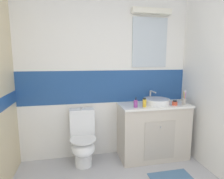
# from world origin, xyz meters

# --- Properties ---
(wall_back_tiled) EXTENTS (3.20, 0.20, 2.50)m
(wall_back_tiled) POSITION_xyz_m (0.01, 2.45, 1.26)
(wall_back_tiled) COLOR white
(wall_back_tiled) RESTS_ON ground_plane
(vanity_cabinet) EXTENTS (1.05, 0.51, 0.85)m
(vanity_cabinet) POSITION_xyz_m (0.69, 2.16, 0.43)
(vanity_cabinet) COLOR beige
(vanity_cabinet) RESTS_ON ground_plane
(sink_basin) EXTENTS (0.40, 0.44, 0.18)m
(sink_basin) POSITION_xyz_m (0.73, 2.15, 0.89)
(sink_basin) COLOR white
(sink_basin) RESTS_ON vanity_cabinet
(toilet) EXTENTS (0.37, 0.50, 0.81)m
(toilet) POSITION_xyz_m (-0.39, 2.16, 0.37)
(toilet) COLOR white
(toilet) RESTS_ON ground_plane
(toothbrush_cup) EXTENTS (0.06, 0.06, 0.22)m
(toothbrush_cup) POSITION_xyz_m (1.11, 2.02, 0.91)
(toothbrush_cup) COLOR #B2ADA3
(toothbrush_cup) RESTS_ON vanity_cabinet
(soap_dispenser) EXTENTS (0.06, 0.06, 0.14)m
(soap_dispenser) POSITION_xyz_m (0.35, 2.02, 0.90)
(soap_dispenser) COLOR #993F99
(soap_dispenser) RESTS_ON vanity_cabinet
(hair_gel_jar) EXTENTS (0.08, 0.08, 0.07)m
(hair_gel_jar) POSITION_xyz_m (0.96, 2.02, 0.88)
(hair_gel_jar) COLOR #D84C33
(hair_gel_jar) RESTS_ON vanity_cabinet
(lotion_bottle_short) EXTENTS (0.05, 0.05, 0.13)m
(lotion_bottle_short) POSITION_xyz_m (0.48, 2.01, 0.91)
(lotion_bottle_short) COLOR yellow
(lotion_bottle_short) RESTS_ON vanity_cabinet
(bath_mat) EXTENTS (0.54, 0.34, 0.01)m
(bath_mat) POSITION_xyz_m (0.70, 1.56, 0.01)
(bath_mat) COLOR #4C7299
(bath_mat) RESTS_ON ground_plane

